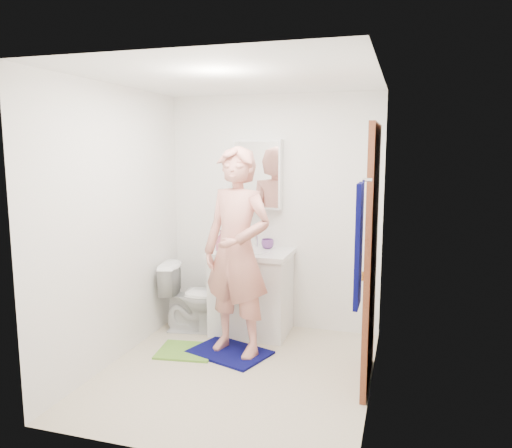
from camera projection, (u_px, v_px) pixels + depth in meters
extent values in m
cube|color=beige|center=(236.00, 373.00, 4.20)|extent=(2.20, 2.40, 0.02)
cube|color=white|center=(234.00, 76.00, 3.83)|extent=(2.20, 2.40, 0.02)
cube|color=white|center=(274.00, 213.00, 5.16)|extent=(2.20, 0.02, 2.40)
cube|color=white|center=(166.00, 265.00, 2.87)|extent=(2.20, 0.02, 2.40)
cube|color=white|center=(115.00, 225.00, 4.33)|extent=(0.02, 2.40, 2.40)
cube|color=white|center=(377.00, 239.00, 3.70)|extent=(0.02, 2.40, 2.40)
cube|color=white|center=(252.00, 294.00, 5.04)|extent=(0.75, 0.55, 0.80)
cube|color=white|center=(251.00, 253.00, 4.98)|extent=(0.79, 0.59, 0.05)
cylinder|color=white|center=(251.00, 252.00, 4.98)|extent=(0.40, 0.40, 0.03)
cylinder|color=silver|center=(257.00, 242.00, 5.14)|extent=(0.03, 0.03, 0.12)
cube|color=white|center=(258.00, 174.00, 5.08)|extent=(0.50, 0.12, 0.70)
cube|color=white|center=(256.00, 175.00, 5.02)|extent=(0.46, 0.01, 0.66)
cube|color=brown|center=(371.00, 257.00, 3.88)|extent=(0.05, 0.80, 2.05)
sphere|color=gold|center=(362.00, 276.00, 3.60)|extent=(0.07, 0.07, 0.07)
cube|color=#08094F|center=(359.00, 246.00, 3.17)|extent=(0.03, 0.24, 0.80)
cylinder|color=silver|center=(367.00, 180.00, 3.10)|extent=(0.06, 0.02, 0.02)
imported|color=white|center=(196.00, 297.00, 5.10)|extent=(0.75, 0.51, 0.71)
cube|color=#08094F|center=(230.00, 352.00, 4.57)|extent=(0.81, 0.68, 0.02)
cube|color=#6BA938|center=(187.00, 351.00, 4.60)|extent=(0.56, 0.49, 0.02)
imported|color=#C55C77|center=(221.00, 240.00, 4.99)|extent=(0.10, 0.11, 0.20)
imported|color=#72418F|center=(267.00, 244.00, 5.06)|extent=(0.15, 0.15, 0.10)
imported|color=tan|center=(237.00, 252.00, 4.42)|extent=(0.77, 0.61, 1.86)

